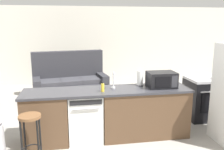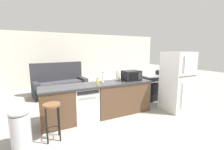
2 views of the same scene
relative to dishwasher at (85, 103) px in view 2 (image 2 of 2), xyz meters
name	(u,v)px [view 2 (image 2 of 2)]	position (x,y,z in m)	size (l,w,h in m)	color
ground_plane	(95,117)	(0.25, 0.00, -0.42)	(24.00, 24.00, 0.00)	gray
wall_back	(72,59)	(0.55, 4.20, 0.88)	(10.00, 0.06, 2.60)	silver
kitchen_counter	(103,101)	(0.49, 0.00, 0.00)	(2.94, 0.66, 0.90)	brown
dishwasher	(85,103)	(0.00, 0.00, 0.00)	(0.58, 0.61, 0.84)	white
stove_range	(151,87)	(2.60, 0.55, 0.03)	(0.76, 0.68, 0.90)	black
refrigerator	(177,81)	(2.60, -0.55, 0.44)	(0.72, 0.73, 1.71)	silver
microwave	(131,75)	(1.38, 0.00, 0.62)	(0.50, 0.37, 0.28)	black
sink_faucet	(103,78)	(0.51, 0.03, 0.61)	(0.07, 0.18, 0.30)	silver
paper_towel_roll	(118,75)	(1.03, 0.18, 0.62)	(0.14, 0.14, 0.28)	#4C4C51
soap_bottle	(97,82)	(0.30, -0.11, 0.55)	(0.06, 0.06, 0.18)	yellow
kettle	(158,72)	(2.77, 0.42, 0.56)	(0.21, 0.17, 0.19)	black
bar_stool	(52,114)	(-0.83, -0.60, 0.11)	(0.32, 0.32, 0.74)	brown
trash_bin	(20,128)	(-1.37, -0.59, -0.04)	(0.35, 0.35, 0.74)	#B7B7BC
couch	(60,85)	(-0.29, 2.66, -0.03)	(2.12, 1.21, 1.27)	#2D2D33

